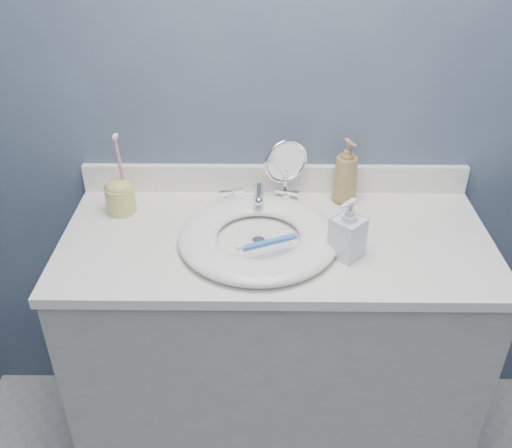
{
  "coord_description": "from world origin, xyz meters",
  "views": [
    {
      "loc": [
        -0.04,
        -0.37,
        1.78
      ],
      "look_at": [
        -0.06,
        0.94,
        0.94
      ],
      "focal_mm": 40.0,
      "sensor_mm": 36.0,
      "label": 1
    }
  ],
  "objects_px": {
    "soap_bottle_amber": "(346,171)",
    "makeup_mirror": "(286,169)",
    "soap_bottle_clear": "(348,228)",
    "toothbrush_holder": "(120,195)"
  },
  "relations": [
    {
      "from": "makeup_mirror",
      "to": "soap_bottle_amber",
      "type": "distance_m",
      "value": 0.19
    },
    {
      "from": "soap_bottle_amber",
      "to": "soap_bottle_clear",
      "type": "height_order",
      "value": "soap_bottle_amber"
    },
    {
      "from": "soap_bottle_clear",
      "to": "toothbrush_holder",
      "type": "height_order",
      "value": "toothbrush_holder"
    },
    {
      "from": "makeup_mirror",
      "to": "soap_bottle_clear",
      "type": "distance_m",
      "value": 0.32
    },
    {
      "from": "makeup_mirror",
      "to": "soap_bottle_clear",
      "type": "height_order",
      "value": "makeup_mirror"
    },
    {
      "from": "soap_bottle_clear",
      "to": "toothbrush_holder",
      "type": "xyz_separation_m",
      "value": [
        -0.65,
        0.22,
        -0.03
      ]
    },
    {
      "from": "makeup_mirror",
      "to": "soap_bottle_clear",
      "type": "xyz_separation_m",
      "value": [
        0.16,
        -0.28,
        -0.03
      ]
    },
    {
      "from": "soap_bottle_amber",
      "to": "soap_bottle_clear",
      "type": "bearing_deg",
      "value": -117.62
    },
    {
      "from": "makeup_mirror",
      "to": "toothbrush_holder",
      "type": "distance_m",
      "value": 0.5
    },
    {
      "from": "soap_bottle_amber",
      "to": "makeup_mirror",
      "type": "bearing_deg",
      "value": 161.45
    }
  ]
}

